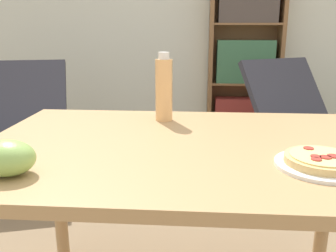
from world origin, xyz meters
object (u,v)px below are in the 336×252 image
(grape_bunch, at_px, (6,158))
(bookshelf, at_px, (245,59))
(pizza_on_plate, at_px, (321,162))
(drink_bottle, at_px, (164,89))
(lounge_chair_far, at_px, (298,140))
(lounge_chair_near, at_px, (19,147))

(grape_bunch, distance_m, bookshelf, 2.92)
(pizza_on_plate, distance_m, grape_bunch, 0.83)
(drink_bottle, xyz_separation_m, lounge_chair_far, (0.93, 1.27, -0.60))
(bookshelf, bearing_deg, pizza_on_plate, -93.13)
(lounge_chair_far, height_order, bookshelf, bookshelf)
(grape_bunch, xyz_separation_m, drink_bottle, (0.35, 0.59, 0.08))
(lounge_chair_near, bearing_deg, pizza_on_plate, -57.26)
(grape_bunch, relative_size, bookshelf, 0.08)
(grape_bunch, height_order, lounge_chair_far, lounge_chair_far)
(bookshelf, bearing_deg, lounge_chair_near, -144.80)
(drink_bottle, relative_size, lounge_chair_near, 0.30)
(grape_bunch, bearing_deg, drink_bottle, 59.18)
(lounge_chair_near, relative_size, bookshelf, 0.52)
(lounge_chair_far, bearing_deg, drink_bottle, -155.52)
(pizza_on_plate, bearing_deg, lounge_chair_far, 75.28)
(lounge_chair_far, distance_m, bookshelf, 1.09)
(drink_bottle, bearing_deg, grape_bunch, -120.82)
(pizza_on_plate, distance_m, drink_bottle, 0.68)
(grape_bunch, relative_size, drink_bottle, 0.54)
(pizza_on_plate, relative_size, lounge_chair_far, 0.25)
(pizza_on_plate, relative_size, bookshelf, 0.14)
(pizza_on_plate, relative_size, grape_bunch, 1.66)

